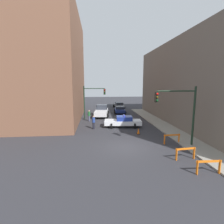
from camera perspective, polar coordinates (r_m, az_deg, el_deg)
The scene contains 16 objects.
ground_plane at distance 15.80m, azimuth 4.63°, elevation -11.30°, with size 120.00×120.00×0.00m, color #2D2D33.
sidewalk_right at distance 17.90m, azimuth 24.86°, elevation -9.46°, with size 2.40×44.00×0.12m.
building_corner_left at distance 30.17m, azimuth -24.17°, elevation 13.28°, with size 14.00×20.00×16.16m.
building_right at distance 27.69m, azimuth 30.31°, elevation 8.20°, with size 12.00×28.00×11.28m.
traffic_light_near at distance 16.18m, azimuth 21.73°, elevation 1.46°, with size 3.64×0.35×5.20m.
traffic_light_far at distance 27.58m, azimuth -6.82°, elevation 4.71°, with size 3.44×0.35×5.20m.
police_car at distance 22.63m, azimuth 3.65°, elevation -3.07°, with size 4.85×2.63×1.52m.
white_truck at distance 30.00m, azimuth -3.42°, elevation 0.33°, with size 3.02×5.59×1.90m.
parked_car_near at distance 33.21m, azimuth 2.58°, elevation 0.80°, with size 2.50×4.43×1.31m.
parked_car_mid at distance 40.19m, azimuth 2.29°, elevation 2.27°, with size 2.56×4.46×1.31m.
pedestrian_crossing at distance 21.65m, azimuth -6.03°, elevation -3.30°, with size 0.39×0.39×1.66m.
pedestrian_corner at distance 26.20m, azimuth -7.49°, elevation -1.13°, with size 0.50×0.50×1.66m.
barrier_front at distance 12.68m, azimuth 29.03°, elevation -14.81°, with size 1.60×0.20×0.90m.
barrier_mid at distance 14.18m, azimuth 22.87°, elevation -11.82°, with size 1.60×0.31×0.90m.
barrier_back at distance 17.30m, azimuth 18.96°, elevation -7.81°, with size 1.60×0.26×0.90m.
traffic_cone at distance 19.68m, azimuth 8.62°, elevation -6.25°, with size 0.36×0.36×0.66m.
Camera 1 is at (-2.64, -14.57, 5.53)m, focal length 28.00 mm.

